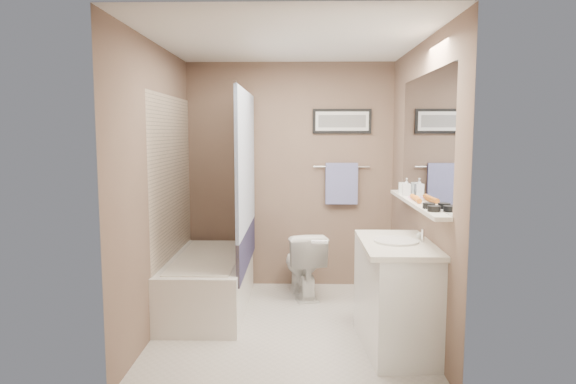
{
  "coord_description": "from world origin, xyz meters",
  "views": [
    {
      "loc": [
        0.09,
        -4.25,
        1.66
      ],
      "look_at": [
        0.0,
        0.15,
        1.15
      ],
      "focal_mm": 32.0,
      "sensor_mm": 36.0,
      "label": 1
    }
  ],
  "objects_px": {
    "bathtub": "(209,283)",
    "hair_brush_back": "(415,198)",
    "soap_bottle": "(406,187)",
    "candle_bowl_far": "(429,206)",
    "glass_jar": "(403,188)",
    "vanity": "(397,298)",
    "hair_brush_front": "(418,199)",
    "toilet": "(303,263)",
    "candle_bowl_near": "(434,209)"
  },
  "relations": [
    {
      "from": "bathtub",
      "to": "candle_bowl_far",
      "type": "height_order",
      "value": "candle_bowl_far"
    },
    {
      "from": "candle_bowl_far",
      "to": "hair_brush_back",
      "type": "bearing_deg",
      "value": 90.0
    },
    {
      "from": "hair_brush_back",
      "to": "soap_bottle",
      "type": "relative_size",
      "value": 1.45
    },
    {
      "from": "bathtub",
      "to": "vanity",
      "type": "xyz_separation_m",
      "value": [
        1.6,
        -0.86,
        0.15
      ]
    },
    {
      "from": "candle_bowl_far",
      "to": "glass_jar",
      "type": "bearing_deg",
      "value": 90.0
    },
    {
      "from": "hair_brush_back",
      "to": "glass_jar",
      "type": "height_order",
      "value": "glass_jar"
    },
    {
      "from": "hair_brush_front",
      "to": "soap_bottle",
      "type": "height_order",
      "value": "soap_bottle"
    },
    {
      "from": "bathtub",
      "to": "vanity",
      "type": "height_order",
      "value": "vanity"
    },
    {
      "from": "vanity",
      "to": "soap_bottle",
      "type": "xyz_separation_m",
      "value": [
        0.19,
        0.65,
        0.79
      ]
    },
    {
      "from": "candle_bowl_far",
      "to": "glass_jar",
      "type": "distance_m",
      "value": 0.93
    },
    {
      "from": "candle_bowl_far",
      "to": "hair_brush_front",
      "type": "height_order",
      "value": "hair_brush_front"
    },
    {
      "from": "vanity",
      "to": "candle_bowl_near",
      "type": "distance_m",
      "value": 0.8
    },
    {
      "from": "toilet",
      "to": "hair_brush_front",
      "type": "relative_size",
      "value": 3.05
    },
    {
      "from": "candle_bowl_far",
      "to": "candle_bowl_near",
      "type": "bearing_deg",
      "value": -90.0
    },
    {
      "from": "vanity",
      "to": "glass_jar",
      "type": "xyz_separation_m",
      "value": [
        0.19,
        0.8,
        0.77
      ]
    },
    {
      "from": "hair_brush_front",
      "to": "toilet",
      "type": "bearing_deg",
      "value": 130.08
    },
    {
      "from": "candle_bowl_near",
      "to": "hair_brush_back",
      "type": "xyz_separation_m",
      "value": [
        0.0,
        0.59,
        0.0
      ]
    },
    {
      "from": "bathtub",
      "to": "hair_brush_back",
      "type": "xyz_separation_m",
      "value": [
        1.79,
        -0.55,
        0.89
      ]
    },
    {
      "from": "bathtub",
      "to": "hair_brush_front",
      "type": "relative_size",
      "value": 6.82
    },
    {
      "from": "candle_bowl_near",
      "to": "candle_bowl_far",
      "type": "height_order",
      "value": "same"
    },
    {
      "from": "vanity",
      "to": "candle_bowl_near",
      "type": "xyz_separation_m",
      "value": [
        0.19,
        -0.27,
        0.73
      ]
    },
    {
      "from": "candle_bowl_far",
      "to": "toilet",
      "type": "bearing_deg",
      "value": 122.49
    },
    {
      "from": "vanity",
      "to": "soap_bottle",
      "type": "bearing_deg",
      "value": 69.77
    },
    {
      "from": "bathtub",
      "to": "toilet",
      "type": "distance_m",
      "value": 0.98
    },
    {
      "from": "bathtub",
      "to": "candle_bowl_near",
      "type": "relative_size",
      "value": 16.67
    },
    {
      "from": "hair_brush_back",
      "to": "soap_bottle",
      "type": "xyz_separation_m",
      "value": [
        0.0,
        0.33,
        0.05
      ]
    },
    {
      "from": "toilet",
      "to": "candle_bowl_far",
      "type": "xyz_separation_m",
      "value": [
        0.9,
        -1.41,
        0.8
      ]
    },
    {
      "from": "vanity",
      "to": "toilet",
      "type": "bearing_deg",
      "value": 114.77
    },
    {
      "from": "candle_bowl_near",
      "to": "vanity",
      "type": "bearing_deg",
      "value": 124.3
    },
    {
      "from": "candle_bowl_far",
      "to": "hair_brush_front",
      "type": "xyz_separation_m",
      "value": [
        0.0,
        0.34,
        0.0
      ]
    },
    {
      "from": "hair_brush_front",
      "to": "glass_jar",
      "type": "xyz_separation_m",
      "value": [
        0.0,
        0.58,
        0.03
      ]
    },
    {
      "from": "vanity",
      "to": "hair_brush_front",
      "type": "bearing_deg",
      "value": 44.55
    },
    {
      "from": "toilet",
      "to": "hair_brush_front",
      "type": "height_order",
      "value": "hair_brush_front"
    },
    {
      "from": "toilet",
      "to": "glass_jar",
      "type": "bearing_deg",
      "value": 140.12
    },
    {
      "from": "candle_bowl_near",
      "to": "soap_bottle",
      "type": "relative_size",
      "value": 0.59
    },
    {
      "from": "hair_brush_back",
      "to": "glass_jar",
      "type": "bearing_deg",
      "value": 90.0
    },
    {
      "from": "candle_bowl_near",
      "to": "glass_jar",
      "type": "distance_m",
      "value": 1.07
    },
    {
      "from": "bathtub",
      "to": "soap_bottle",
      "type": "distance_m",
      "value": 2.03
    },
    {
      "from": "glass_jar",
      "to": "hair_brush_back",
      "type": "bearing_deg",
      "value": -90.0
    },
    {
      "from": "candle_bowl_near",
      "to": "bathtub",
      "type": "bearing_deg",
      "value": 147.53
    },
    {
      "from": "candle_bowl_near",
      "to": "glass_jar",
      "type": "bearing_deg",
      "value": 90.0
    },
    {
      "from": "hair_brush_front",
      "to": "bathtub",
      "type": "bearing_deg",
      "value": 159.92
    },
    {
      "from": "hair_brush_front",
      "to": "soap_bottle",
      "type": "xyz_separation_m",
      "value": [
        0.0,
        0.44,
        0.05
      ]
    },
    {
      "from": "glass_jar",
      "to": "hair_brush_front",
      "type": "bearing_deg",
      "value": -90.0
    },
    {
      "from": "bathtub",
      "to": "candle_bowl_near",
      "type": "xyz_separation_m",
      "value": [
        1.79,
        -1.14,
        0.89
      ]
    },
    {
      "from": "bathtub",
      "to": "hair_brush_front",
      "type": "bearing_deg",
      "value": -20.1
    },
    {
      "from": "vanity",
      "to": "candle_bowl_far",
      "type": "bearing_deg",
      "value": -39.57
    },
    {
      "from": "soap_bottle",
      "to": "toilet",
      "type": "bearing_deg",
      "value": 145.02
    },
    {
      "from": "candle_bowl_near",
      "to": "glass_jar",
      "type": "xyz_separation_m",
      "value": [
        0.0,
        1.07,
        0.03
      ]
    },
    {
      "from": "vanity",
      "to": "glass_jar",
      "type": "bearing_deg",
      "value": 72.57
    }
  ]
}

